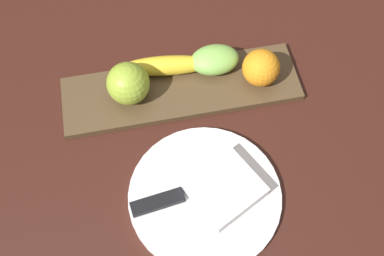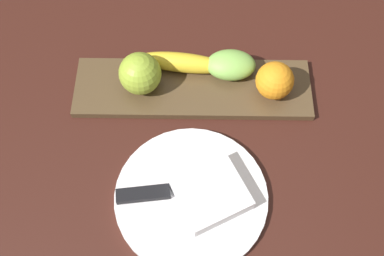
% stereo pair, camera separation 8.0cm
% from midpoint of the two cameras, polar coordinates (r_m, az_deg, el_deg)
% --- Properties ---
extents(ground_plane, '(2.40, 2.40, 0.00)m').
position_cam_midpoint_polar(ground_plane, '(0.90, -0.21, 4.45)').
color(ground_plane, '#381912').
extents(fruit_tray, '(0.45, 0.13, 0.01)m').
position_cam_midpoint_polar(fruit_tray, '(0.89, 2.67, 4.92)').
color(fruit_tray, '#503C25').
rests_on(fruit_tray, ground_plane).
extents(apple, '(0.08, 0.08, 0.08)m').
position_cam_midpoint_polar(apple, '(0.85, -3.71, 6.32)').
color(apple, '#91AF32').
rests_on(apple, fruit_tray).
extents(banana, '(0.18, 0.06, 0.04)m').
position_cam_midpoint_polar(banana, '(0.89, 1.43, 7.78)').
color(banana, yellow).
rests_on(banana, fruit_tray).
extents(orange_near_apple, '(0.07, 0.07, 0.07)m').
position_cam_midpoint_polar(orange_near_apple, '(0.87, 12.70, 5.46)').
color(orange_near_apple, orange).
rests_on(orange_near_apple, fruit_tray).
extents(grape_bunch, '(0.09, 0.07, 0.05)m').
position_cam_midpoint_polar(grape_bunch, '(0.89, 7.37, 7.44)').
color(grape_bunch, '#86C153').
rests_on(grape_bunch, fruit_tray).
extents(dinner_plate, '(0.26, 0.26, 0.01)m').
position_cam_midpoint_polar(dinner_plate, '(0.79, 2.82, -8.71)').
color(dinner_plate, white).
rests_on(dinner_plate, ground_plane).
extents(folded_napkin, '(0.14, 0.14, 0.03)m').
position_cam_midpoint_polar(folded_napkin, '(0.78, 5.29, -8.22)').
color(folded_napkin, white).
rests_on(folded_napkin, dinner_plate).
extents(knife, '(0.18, 0.04, 0.01)m').
position_cam_midpoint_polar(knife, '(0.78, -1.90, -8.26)').
color(knife, silver).
rests_on(knife, dinner_plate).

